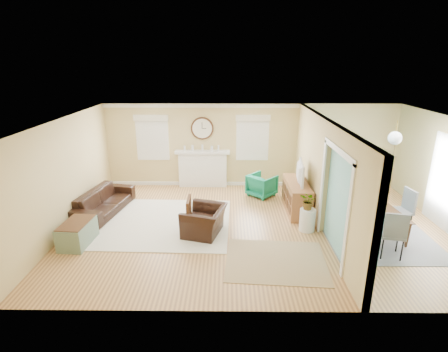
{
  "coord_description": "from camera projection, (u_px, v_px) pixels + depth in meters",
  "views": [
    {
      "loc": [
        -0.71,
        -7.65,
        3.86
      ],
      "look_at": [
        -0.8,
        0.3,
        1.2
      ],
      "focal_mm": 28.0,
      "sensor_mm": 36.0,
      "label": 1
    }
  ],
  "objects": [
    {
      "name": "potted_plant",
      "position": [
        309.0,
        201.0,
        8.07
      ],
      "size": [
        0.51,
        0.51,
        0.43
      ],
      "primitive_type": "imported",
      "rotation": [
        0.0,
        0.0,
        5.49
      ],
      "color": "#337F33",
      "rests_on": "garden_stool"
    },
    {
      "name": "credenza",
      "position": [
        296.0,
        197.0,
        9.26
      ],
      "size": [
        0.53,
        1.57,
        0.8
      ],
      "color": "#946338",
      "rests_on": "floor"
    },
    {
      "name": "partition",
      "position": [
        321.0,
        170.0,
        8.29
      ],
      "size": [
        0.17,
        6.0,
        2.6
      ],
      "color": "tan",
      "rests_on": "ground"
    },
    {
      "name": "wall_left",
      "position": [
        65.0,
        175.0,
        8.1
      ],
      "size": [
        0.02,
        6.0,
        2.6
      ],
      "primitive_type": "cube",
      "color": "tan",
      "rests_on": "ground"
    },
    {
      "name": "floor",
      "position": [
        257.0,
        227.0,
        8.47
      ],
      "size": [
        9.0,
        9.0,
        0.0
      ],
      "primitive_type": "plane",
      "color": "#8C5D3A",
      "rests_on": "ground"
    },
    {
      "name": "wall_clock",
      "position": [
        202.0,
        128.0,
        10.71
      ],
      "size": [
        0.7,
        0.07,
        0.7
      ],
      "color": "#4B2E16",
      "rests_on": "wall_back"
    },
    {
      "name": "ceiling",
      "position": [
        260.0,
        120.0,
        7.64
      ],
      "size": [
        9.0,
        6.0,
        0.02
      ],
      "primitive_type": "cube",
      "color": "white",
      "rests_on": "wall_back"
    },
    {
      "name": "green_chair",
      "position": [
        262.0,
        185.0,
        10.31
      ],
      "size": [
        1.01,
        1.01,
        0.66
      ],
      "primitive_type": "imported",
      "rotation": [
        0.0,
        0.0,
        2.39
      ],
      "color": "#097B55",
      "rests_on": "floor"
    },
    {
      "name": "dining_chair_s",
      "position": [
        393.0,
        229.0,
        7.04
      ],
      "size": [
        0.54,
        0.54,
        1.03
      ],
      "color": "slate",
      "rests_on": "floor"
    },
    {
      "name": "tv",
      "position": [
        297.0,
        172.0,
        9.04
      ],
      "size": [
        0.24,
        0.99,
        0.57
      ],
      "primitive_type": "imported",
      "rotation": [
        0.0,
        0.0,
        1.46
      ],
      "color": "black",
      "rests_on": "credenza"
    },
    {
      "name": "sofa",
      "position": [
        104.0,
        201.0,
        9.2
      ],
      "size": [
        1.15,
        2.19,
        0.61
      ],
      "primitive_type": "imported",
      "rotation": [
        0.0,
        0.0,
        1.4
      ],
      "color": "black",
      "rests_on": "floor"
    },
    {
      "name": "window_right",
      "position": [
        253.0,
        135.0,
        10.74
      ],
      "size": [
        1.05,
        0.13,
        1.42
      ],
      "color": "white",
      "rests_on": "wall_back"
    },
    {
      "name": "pendant",
      "position": [
        395.0,
        138.0,
        7.74
      ],
      "size": [
        0.3,
        0.3,
        0.55
      ],
      "color": "gold",
      "rests_on": "ceiling"
    },
    {
      "name": "wall_back",
      "position": [
        251.0,
        146.0,
        10.9
      ],
      "size": [
        9.0,
        0.02,
        2.6
      ],
      "primitive_type": "cube",
      "color": "tan",
      "rests_on": "ground"
    },
    {
      "name": "trunk",
      "position": [
        77.0,
        233.0,
        7.62
      ],
      "size": [
        0.61,
        0.94,
        0.52
      ],
      "color": "gray",
      "rests_on": "floor"
    },
    {
      "name": "dining_table",
      "position": [
        374.0,
        220.0,
        8.15
      ],
      "size": [
        1.09,
        1.78,
        0.6
      ],
      "primitive_type": "imported",
      "rotation": [
        0.0,
        0.0,
        1.66
      ],
      "color": "#4B2E16",
      "rests_on": "floor"
    },
    {
      "name": "eames_chair",
      "position": [
        204.0,
        221.0,
        8.05
      ],
      "size": [
        1.11,
        1.19,
        0.65
      ],
      "primitive_type": "imported",
      "rotation": [
        0.0,
        0.0,
        -1.84
      ],
      "color": "black",
      "rests_on": "floor"
    },
    {
      "name": "rug_cream",
      "position": [
        162.0,
        222.0,
        8.69
      ],
      "size": [
        3.4,
        2.97,
        0.02
      ],
      "primitive_type": "cube",
      "rotation": [
        0.0,
        0.0,
        -0.03
      ],
      "color": "beige",
      "rests_on": "floor"
    },
    {
      "name": "garden_stool",
      "position": [
        307.0,
        220.0,
        8.22
      ],
      "size": [
        0.37,
        0.37,
        0.54
      ],
      "primitive_type": "cylinder",
      "color": "white",
      "rests_on": "floor"
    },
    {
      "name": "rug_grey",
      "position": [
        373.0,
        231.0,
        8.24
      ],
      "size": [
        2.37,
        2.96,
        0.01
      ],
      "primitive_type": "cube",
      "color": "slate",
      "rests_on": "floor"
    },
    {
      "name": "dining_chair_w",
      "position": [
        350.0,
        209.0,
        8.17
      ],
      "size": [
        0.48,
        0.48,
        0.9
      ],
      "color": "white",
      "rests_on": "floor"
    },
    {
      "name": "window_left",
      "position": [
        152.0,
        134.0,
        10.77
      ],
      "size": [
        1.05,
        0.13,
        1.42
      ],
      "color": "white",
      "rests_on": "wall_back"
    },
    {
      "name": "dining_chair_e",
      "position": [
        401.0,
        207.0,
        8.12
      ],
      "size": [
        0.51,
        0.51,
        1.03
      ],
      "color": "slate",
      "rests_on": "floor"
    },
    {
      "name": "wall_front",
      "position": [
        275.0,
        240.0,
        5.21
      ],
      "size": [
        9.0,
        0.02,
        2.6
      ],
      "primitive_type": "cube",
      "color": "tan",
      "rests_on": "ground"
    },
    {
      "name": "fireplace",
      "position": [
        203.0,
        168.0,
        11.03
      ],
      "size": [
        1.7,
        0.3,
        1.17
      ],
      "color": "white",
      "rests_on": "ground"
    },
    {
      "name": "dining_chair_n",
      "position": [
        359.0,
        191.0,
        9.1
      ],
      "size": [
        0.45,
        0.45,
        1.01
      ],
      "color": "slate",
      "rests_on": "floor"
    },
    {
      "name": "rug_jute",
      "position": [
        276.0,
        261.0,
        7.03
      ],
      "size": [
        2.11,
        1.77,
        0.01
      ],
      "primitive_type": "cube",
      "rotation": [
        0.0,
        0.0,
        -0.07
      ],
      "color": "tan",
      "rests_on": "floor"
    }
  ]
}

